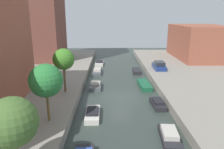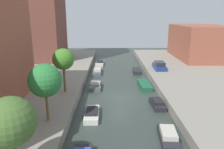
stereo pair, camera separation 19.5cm
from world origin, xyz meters
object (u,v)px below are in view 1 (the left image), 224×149
moored_boat_left_4 (97,71)px  moored_boat_right_3 (144,85)px  low_block_right (200,42)px  street_tree_2 (64,60)px  moored_boat_right_4 (137,71)px  parked_car (159,66)px  street_tree_0 (12,122)px  moored_boat_left_5 (99,63)px  moored_boat_right_1 (169,136)px  moored_boat_left_3 (96,86)px  moored_boat_left_2 (93,114)px  street_tree_1 (46,81)px  moored_boat_right_2 (158,103)px

moored_boat_left_4 → moored_boat_right_3: bearing=-47.4°
low_block_right → street_tree_2: low_block_right is taller
moored_boat_right_3 → moored_boat_right_4: 7.95m
low_block_right → parked_car: (-10.84, -10.05, -2.88)m
street_tree_0 → parked_car: size_ratio=1.17×
parked_car → moored_boat_right_4: size_ratio=1.18×
moored_boat_left_4 → moored_boat_left_5: size_ratio=1.17×
street_tree_2 → moored_boat_right_1: 14.52m
street_tree_0 → moored_boat_left_3: size_ratio=1.44×
parked_car → moored_boat_left_4: parked_car is taller
moored_boat_right_3 → moored_boat_left_4: bearing=132.6°
moored_boat_right_1 → moored_boat_left_2: bearing=147.2°
moored_boat_left_5 → moored_boat_right_1: size_ratio=0.92×
moored_boat_left_2 → moored_boat_right_4: size_ratio=1.07×
street_tree_1 → street_tree_2: size_ratio=0.97×
moored_boat_right_2 → moored_boat_right_4: (-0.57, 14.88, -0.05)m
street_tree_2 → moored_boat_right_2: size_ratio=1.57×
parked_car → street_tree_1: bearing=-126.5°
street_tree_1 → moored_boat_left_2: (3.63, 2.65, -4.33)m
street_tree_1 → street_tree_2: bearing=90.0°
moored_boat_left_5 → moored_boat_right_2: 22.57m
moored_boat_left_4 → moored_boat_right_3: size_ratio=0.93×
street_tree_1 → moored_boat_left_4: size_ratio=1.21×
moored_boat_left_3 → moored_boat_left_5: 14.87m
low_block_right → street_tree_2: size_ratio=2.93×
moored_boat_right_1 → moored_boat_left_5: bearing=103.9°
moored_boat_left_5 → moored_boat_right_3: 16.01m
moored_boat_right_3 → street_tree_2: bearing=-156.1°
moored_boat_right_3 → street_tree_1: bearing=-130.6°
moored_boat_left_4 → moored_boat_right_4: 6.98m
street_tree_2 → moored_boat_right_4: 16.83m
moored_boat_left_4 → moored_boat_right_3: (7.13, -7.75, -0.04)m
parked_car → moored_boat_left_3: 12.74m
street_tree_0 → moored_boat_left_4: street_tree_0 is taller
street_tree_1 → moored_boat_right_4: street_tree_1 is taller
street_tree_2 → moored_boat_left_3: 7.06m
moored_boat_left_4 → moored_boat_right_2: size_ratio=1.26×
parked_car → moored_boat_right_2: bearing=-102.8°
moored_boat_left_3 → moored_boat_left_5: (-0.08, 14.87, -0.00)m
moored_boat_left_5 → moored_boat_right_2: bearing=-70.7°
moored_boat_left_3 → moored_boat_right_2: (7.37, -6.43, 0.02)m
street_tree_0 → moored_boat_right_2: size_ratio=1.43×
street_tree_1 → moored_boat_right_3: 16.54m
street_tree_2 → moored_boat_left_5: street_tree_2 is taller
low_block_right → parked_car: low_block_right is taller
street_tree_2 → moored_boat_right_3: size_ratio=1.16×
low_block_right → moored_boat_right_4: 17.45m
moored_boat_left_3 → moored_boat_left_5: size_ratio=0.92×
moored_boat_right_2 → moored_boat_right_3: (-0.41, 6.93, -0.05)m
street_tree_0 → moored_boat_left_5: (3.33, 33.23, -4.00)m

